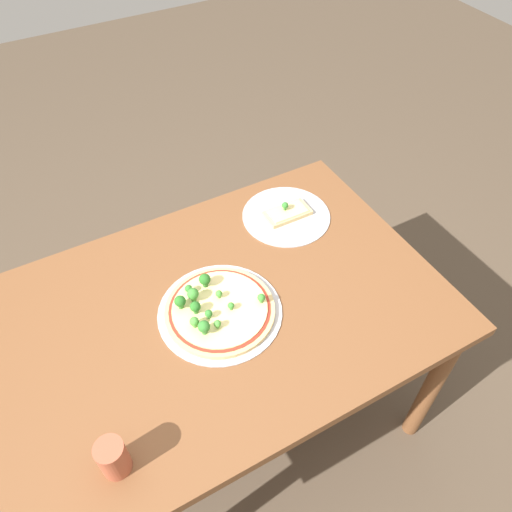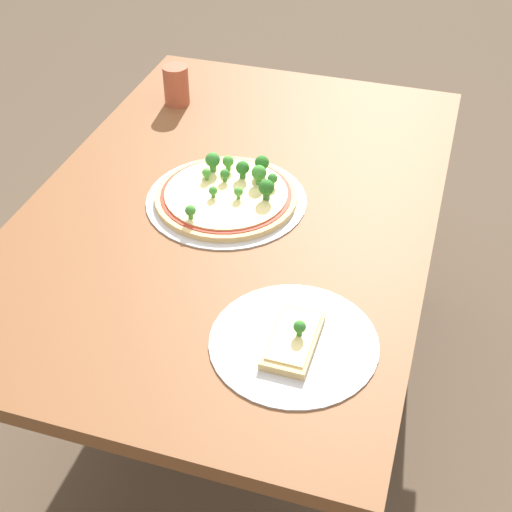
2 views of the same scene
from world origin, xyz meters
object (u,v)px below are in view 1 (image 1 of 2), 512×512
Objects in this scene: pizza_tray_slice at (287,214)px; dining_table at (216,326)px; drinking_cup at (113,458)px; pizza_tray_whole at (218,309)px.

dining_table is at bearing 31.41° from pizza_tray_slice.
drinking_cup reaches higher than pizza_tray_slice.
pizza_tray_slice is 0.98m from drinking_cup.
drinking_cup is (0.81, 0.55, 0.05)m from pizza_tray_slice.
dining_table is at bearing -70.22° from pizza_tray_whole.
dining_table is 0.10m from pizza_tray_whole.
pizza_tray_whole is 3.36× the size of drinking_cup.
pizza_tray_slice reaches higher than dining_table.
pizza_tray_whole is 1.19× the size of pizza_tray_slice.
dining_table is 0.48m from pizza_tray_slice.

